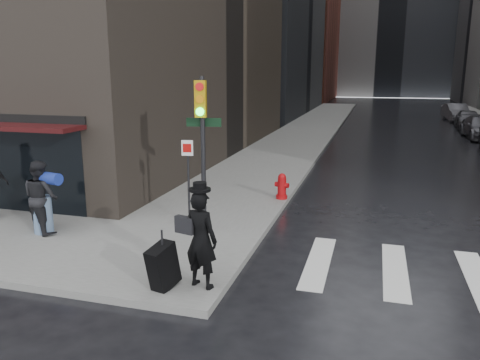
# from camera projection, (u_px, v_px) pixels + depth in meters

# --- Properties ---
(ground) EXTENTS (140.00, 140.00, 0.00)m
(ground) POSITION_uv_depth(u_px,v_px,m) (153.00, 261.00, 10.28)
(ground) COLOR black
(ground) RESTS_ON ground
(sidewalk_left) EXTENTS (4.00, 50.00, 0.15)m
(sidewalk_left) POSITION_uv_depth(u_px,v_px,m) (313.00, 126.00, 35.53)
(sidewalk_left) COLOR slate
(sidewalk_left) RESTS_ON ground
(bldg_left_far) EXTENTS (22.00, 20.00, 26.00)m
(bldg_left_far) POSITION_uv_depth(u_px,v_px,m) (259.00, 10.00, 68.88)
(bldg_left_far) COLOR maroon
(bldg_left_far) RESTS_ON ground
(man_overcoat) EXTENTS (1.26, 0.96, 2.04)m
(man_overcoat) POSITION_uv_depth(u_px,v_px,m) (193.00, 243.00, 8.56)
(man_overcoat) COLOR black
(man_overcoat) RESTS_ON ground
(man_jeans) EXTENTS (1.27, 1.05, 1.83)m
(man_jeans) POSITION_uv_depth(u_px,v_px,m) (41.00, 197.00, 11.50)
(man_jeans) COLOR black
(man_jeans) RESTS_ON ground
(traffic_light) EXTENTS (0.95, 0.51, 3.82)m
(traffic_light) POSITION_uv_depth(u_px,v_px,m) (201.00, 134.00, 11.25)
(traffic_light) COLOR black
(traffic_light) RESTS_ON ground
(fire_hydrant) EXTENTS (0.47, 0.36, 0.82)m
(fire_hydrant) POSITION_uv_depth(u_px,v_px,m) (282.00, 187.00, 14.73)
(fire_hydrant) COLOR #A2090D
(fire_hydrant) RESTS_ON ground
(parked_car_4) EXTENTS (1.88, 4.15, 1.38)m
(parked_car_4) POSITION_uv_depth(u_px,v_px,m) (468.00, 119.00, 34.18)
(parked_car_4) COLOR #4C4C51
(parked_car_4) RESTS_ON ground
(parked_car_5) EXTENTS (1.93, 4.55, 1.46)m
(parked_car_5) POSITION_uv_depth(u_px,v_px,m) (456.00, 112.00, 39.37)
(parked_car_5) COLOR #4C4C52
(parked_car_5) RESTS_ON ground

